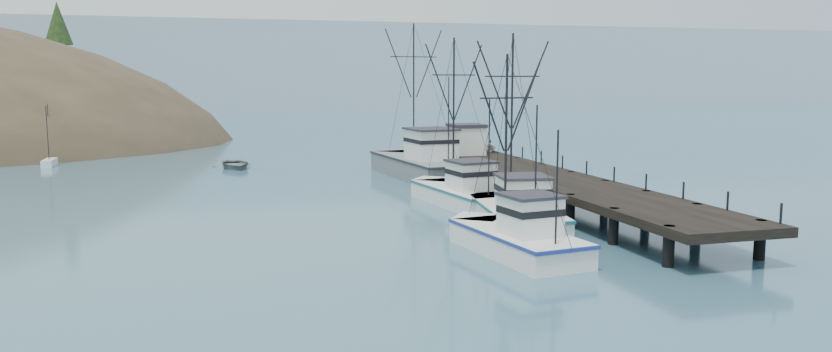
% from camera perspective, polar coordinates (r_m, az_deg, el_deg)
% --- Properties ---
extents(ground, '(400.00, 400.00, 0.00)m').
position_cam_1_polar(ground, '(36.44, -0.00, -6.69)').
color(ground, '#325B71').
rests_on(ground, ground).
extents(pier, '(6.00, 44.00, 2.00)m').
position_cam_1_polar(pier, '(55.75, 9.45, -0.05)').
color(pier, black).
rests_on(pier, ground).
extents(distant_ridge, '(360.00, 40.00, 26.00)m').
position_cam_1_polar(distant_ridge, '(205.14, -10.23, 4.92)').
color(distant_ridge, '#9EB2C6').
rests_on(distant_ridge, ground).
extents(distant_ridge_far, '(180.00, 25.00, 18.00)m').
position_cam_1_polar(distant_ridge_far, '(221.30, -23.66, 4.59)').
color(distant_ridge_far, silver).
rests_on(distant_ridge_far, ground).
extents(trawler_near, '(5.30, 12.05, 12.02)m').
position_cam_1_polar(trawler_near, '(45.82, 7.61, -2.76)').
color(trawler_near, white).
rests_on(trawler_near, ground).
extents(trawler_mid, '(4.76, 10.60, 10.53)m').
position_cam_1_polar(trawler_mid, '(38.53, 7.55, -4.72)').
color(trawler_mid, white).
rests_on(trawler_mid, ground).
extents(trawler_far, '(5.19, 12.09, 12.18)m').
position_cam_1_polar(trawler_far, '(53.28, 3.40, -1.26)').
color(trawler_far, white).
rests_on(trawler_far, ground).
extents(work_vessel, '(6.71, 17.43, 14.26)m').
position_cam_1_polar(work_vessel, '(67.53, 0.36, 0.97)').
color(work_vessel, slate).
rests_on(work_vessel, ground).
extents(pier_shed, '(3.00, 3.20, 2.80)m').
position_cam_1_polar(pier_shed, '(68.18, 3.89, 2.86)').
color(pier_shed, silver).
rests_on(pier_shed, pier).
extents(pickup_truck, '(5.02, 2.78, 1.33)m').
position_cam_1_polar(pickup_truck, '(70.25, 4.28, 2.38)').
color(pickup_truck, silver).
rests_on(pickup_truck, pier).
extents(motorboat, '(4.68, 6.00, 1.14)m').
position_cam_1_polar(motorboat, '(76.43, -13.75, 0.59)').
color(motorboat, slate).
rests_on(motorboat, ground).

